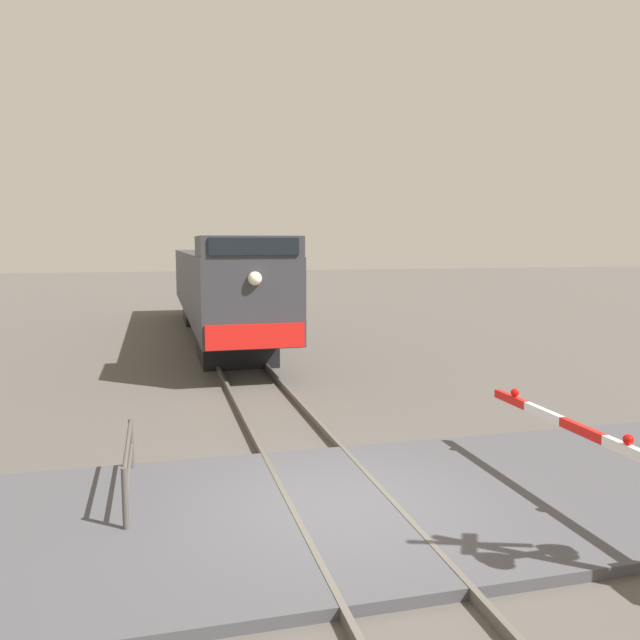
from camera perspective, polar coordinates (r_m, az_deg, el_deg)
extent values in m
plane|color=#514C47|center=(9.41, 2.02, -16.85)|extent=(160.00, 160.00, 0.00)
cube|color=#59544C|center=(9.22, -2.45, -16.87)|extent=(0.08, 80.00, 0.15)
cube|color=#59544C|center=(9.60, 6.30, -15.93)|extent=(0.08, 80.00, 0.15)
cube|color=#47474C|center=(9.38, 2.02, -16.46)|extent=(36.00, 4.92, 0.14)
cube|color=black|center=(20.88, -7.53, -2.18)|extent=(2.31, 3.20, 1.05)
cube|color=black|center=(31.17, -9.87, 0.76)|extent=(2.31, 3.20, 1.05)
cube|color=#333338|center=(25.86, -9.00, 3.35)|extent=(2.71, 18.96, 2.38)
cube|color=#333338|center=(17.65, -6.50, 6.54)|extent=(2.66, 2.53, 0.55)
cube|color=black|center=(16.37, -5.87, 6.53)|extent=(2.31, 0.06, 0.44)
cube|color=red|center=(16.53, -5.76, -1.47)|extent=(2.58, 0.08, 0.64)
sphere|color=#F2EACC|center=(16.37, -5.82, 3.70)|extent=(0.36, 0.36, 0.36)
cube|color=white|center=(9.28, 25.85, -10.45)|extent=(0.10, 0.94, 0.14)
cube|color=red|center=(9.99, 22.32, -9.07)|extent=(0.10, 0.94, 0.14)
cube|color=white|center=(10.73, 19.28, -7.85)|extent=(0.10, 0.94, 0.14)
cube|color=red|center=(11.50, 16.66, -6.77)|extent=(0.10, 0.94, 0.14)
sphere|color=red|center=(9.27, 25.75, -9.57)|extent=(0.14, 0.14, 0.14)
sphere|color=red|center=(11.38, 16.96, -6.20)|extent=(0.14, 0.14, 0.14)
cylinder|color=#4C4742|center=(8.86, -16.95, -15.38)|extent=(0.08, 0.08, 0.95)
cylinder|color=#4C4742|center=(11.07, -16.44, -10.83)|extent=(0.08, 0.08, 0.95)
cylinder|color=#4C4742|center=(9.82, -16.75, -10.46)|extent=(0.06, 2.34, 0.06)
cylinder|color=#4C4742|center=(9.94, -16.67, -12.60)|extent=(0.06, 2.34, 0.06)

